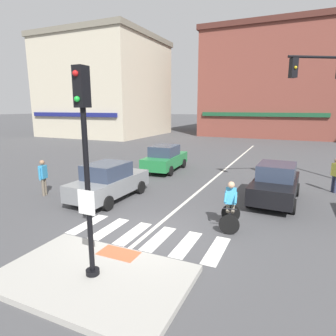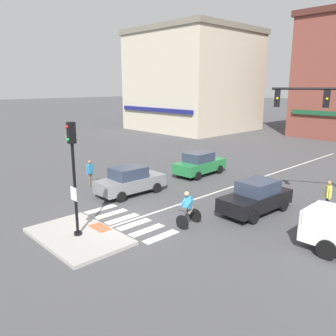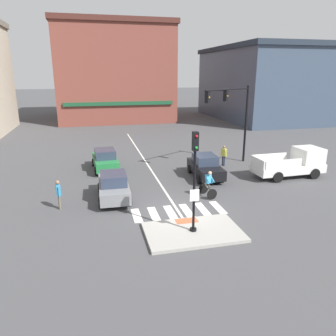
% 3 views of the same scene
% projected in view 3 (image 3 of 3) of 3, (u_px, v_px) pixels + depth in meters
% --- Properties ---
extents(ground_plane, '(300.00, 300.00, 0.00)m').
position_uv_depth(ground_plane, '(179.00, 211.00, 17.57)').
color(ground_plane, '#474749').
extents(traffic_island, '(4.51, 2.86, 0.15)m').
position_uv_depth(traffic_island, '(193.00, 232.00, 15.14)').
color(traffic_island, '#A3A099').
rests_on(traffic_island, ground).
extents(tactile_pad_front, '(1.10, 0.60, 0.01)m').
position_uv_depth(tactile_pad_front, '(187.00, 221.00, 16.12)').
color(tactile_pad_front, '#DB5B38').
rests_on(tactile_pad_front, traffic_island).
extents(signal_pole, '(0.44, 0.38, 4.70)m').
position_uv_depth(signal_pole, '(195.00, 173.00, 14.31)').
color(signal_pole, black).
rests_on(signal_pole, traffic_island).
extents(crosswalk_stripe_a, '(0.44, 1.80, 0.01)m').
position_uv_depth(crosswalk_stripe_a, '(137.00, 215.00, 17.07)').
color(crosswalk_stripe_a, silver).
rests_on(crosswalk_stripe_a, ground).
extents(crosswalk_stripe_b, '(0.44, 1.80, 0.01)m').
position_uv_depth(crosswalk_stripe_b, '(154.00, 214.00, 17.28)').
color(crosswalk_stripe_b, silver).
rests_on(crosswalk_stripe_b, ground).
extents(crosswalk_stripe_c, '(0.44, 1.80, 0.01)m').
position_uv_depth(crosswalk_stripe_c, '(170.00, 212.00, 17.48)').
color(crosswalk_stripe_c, silver).
rests_on(crosswalk_stripe_c, ground).
extents(crosswalk_stripe_d, '(0.44, 1.80, 0.01)m').
position_uv_depth(crosswalk_stripe_d, '(187.00, 210.00, 17.69)').
color(crosswalk_stripe_d, silver).
rests_on(crosswalk_stripe_d, ground).
extents(crosswalk_stripe_e, '(0.44, 1.80, 0.01)m').
position_uv_depth(crosswalk_stripe_e, '(202.00, 209.00, 17.90)').
color(crosswalk_stripe_e, silver).
rests_on(crosswalk_stripe_e, ground).
extents(crosswalk_stripe_f, '(0.44, 1.80, 0.01)m').
position_uv_depth(crosswalk_stripe_f, '(218.00, 207.00, 18.10)').
color(crosswalk_stripe_f, silver).
rests_on(crosswalk_stripe_f, ground).
extents(lane_centre_line, '(0.14, 28.00, 0.01)m').
position_uv_depth(lane_centre_line, '(147.00, 163.00, 26.89)').
color(lane_centre_line, silver).
rests_on(lane_centre_line, ground).
extents(traffic_light_mast, '(4.77, 2.91, 6.32)m').
position_uv_depth(traffic_light_mast, '(234.00, 111.00, 25.21)').
color(traffic_light_mast, black).
rests_on(traffic_light_mast, ground).
extents(building_corner_right, '(17.64, 19.35, 14.59)m').
position_uv_depth(building_corner_right, '(113.00, 73.00, 53.30)').
color(building_corner_right, brown).
rests_on(building_corner_right, ground).
extents(building_far_block, '(19.08, 22.59, 11.30)m').
position_uv_depth(building_far_block, '(274.00, 83.00, 52.70)').
color(building_far_block, '#3D4C60').
rests_on(building_far_block, ground).
extents(car_black_eastbound_mid, '(1.98, 4.17, 1.64)m').
position_uv_depth(car_black_eastbound_mid, '(205.00, 166.00, 23.13)').
color(car_black_eastbound_mid, black).
rests_on(car_black_eastbound_mid, ground).
extents(car_green_westbound_far, '(2.02, 4.19, 1.64)m').
position_uv_depth(car_green_westbound_far, '(105.00, 160.00, 24.96)').
color(car_green_westbound_far, '#237A3D').
rests_on(car_green_westbound_far, ground).
extents(car_grey_westbound_near, '(1.90, 4.13, 1.64)m').
position_uv_depth(car_grey_westbound_near, '(114.00, 186.00, 19.11)').
color(car_grey_westbound_near, slate).
rests_on(car_grey_westbound_near, ground).
extents(pickup_truck_white_cross_right, '(5.15, 2.17, 2.08)m').
position_uv_depth(pickup_truck_white_cross_right, '(294.00, 163.00, 23.29)').
color(pickup_truck_white_cross_right, white).
rests_on(pickup_truck_white_cross_right, ground).
extents(cyclist, '(0.83, 1.18, 1.68)m').
position_uv_depth(cyclist, '(208.00, 183.00, 19.39)').
color(cyclist, black).
rests_on(cyclist, ground).
extents(pedestrian_at_curb_left, '(0.29, 0.54, 1.67)m').
position_uv_depth(pedestrian_at_curb_left, '(58.00, 192.00, 17.63)').
color(pedestrian_at_curb_left, '#6B6051').
rests_on(pedestrian_at_curb_left, ground).
extents(pedestrian_waiting_far_side, '(0.39, 0.46, 1.67)m').
position_uv_depth(pedestrian_waiting_far_side, '(224.00, 154.00, 25.99)').
color(pedestrian_waiting_far_side, '#2D334C').
rests_on(pedestrian_waiting_far_side, ground).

